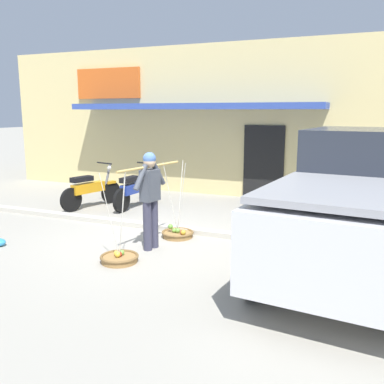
% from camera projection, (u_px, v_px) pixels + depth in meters
% --- Properties ---
extents(ground_plane, '(90.00, 90.00, 0.00)m').
position_uv_depth(ground_plane, '(157.00, 240.00, 7.86)').
color(ground_plane, '#9E998C').
extents(sidewalk_curb, '(20.00, 0.24, 0.10)m').
position_uv_depth(sidewalk_curb, '(173.00, 228.00, 8.49)').
color(sidewalk_curb, '#BAB4A5').
rests_on(sidewalk_curb, ground).
extents(fruit_vendor, '(0.33, 1.60, 1.70)m').
position_uv_depth(fruit_vendor, '(150.00, 194.00, 7.22)').
color(fruit_vendor, '#38384C').
rests_on(fruit_vendor, ground).
extents(fruit_basket_left_side, '(0.62, 0.62, 1.45)m').
position_uv_depth(fruit_basket_left_side, '(119.00, 258.00, 6.72)').
color(fruit_basket_left_side, '#9E7542').
rests_on(fruit_basket_left_side, ground).
extents(fruit_basket_right_side, '(0.62, 0.62, 1.45)m').
position_uv_depth(fruit_basket_right_side, '(178.00, 233.00, 8.05)').
color(fruit_basket_right_side, '#9E7542').
rests_on(fruit_basket_right_side, ground).
extents(motorcycle_nearest_shop, '(0.65, 1.78, 1.09)m').
position_uv_depth(motorcycle_nearest_shop, '(90.00, 190.00, 10.47)').
color(motorcycle_nearest_shop, black).
rests_on(motorcycle_nearest_shop, ground).
extents(motorcycle_second_in_row, '(0.54, 1.82, 1.09)m').
position_uv_depth(motorcycle_second_in_row, '(136.00, 190.00, 10.45)').
color(motorcycle_second_in_row, black).
rests_on(motorcycle_second_in_row, ground).
extents(parked_truck, '(2.53, 4.87, 2.10)m').
position_uv_depth(parked_truck, '(358.00, 204.00, 6.20)').
color(parked_truck, silver).
rests_on(parked_truck, ground).
extents(storefront_building, '(13.00, 6.00, 4.20)m').
position_uv_depth(storefront_building, '(225.00, 119.00, 14.22)').
color(storefront_building, '#DBC684').
rests_on(storefront_building, ground).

